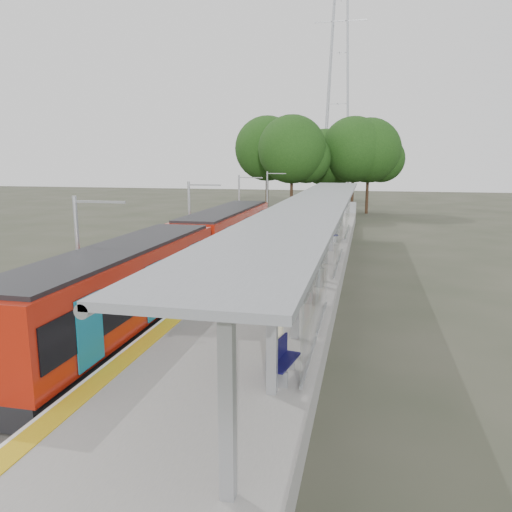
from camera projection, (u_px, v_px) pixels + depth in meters
The scene contains 16 objects.
ground at pixel (167, 466), 11.11m from camera, with size 200.00×200.00×0.00m, color #474438.
trackbed at pixel (223, 266), 31.21m from camera, with size 3.00×70.00×0.24m, color #59544C.
platform at pixel (295, 263), 30.18m from camera, with size 6.00×50.00×1.00m, color gray.
tactile_strip at pixel (254, 253), 30.62m from camera, with size 0.60×50.00×0.02m, color gold.
end_fence at pixel (328, 207), 53.87m from camera, with size 6.00×0.10×1.20m, color #9EA0A5.
train at pixel (188, 254), 24.80m from camera, with size 2.74×27.60×3.62m.
canopy at pixel (316, 209), 25.47m from camera, with size 3.27×38.00×3.66m.
pylon at pixel (339, 79), 77.62m from camera, with size 8.00×4.00×38.00m, color #9EA0A5, non-canonical shape.
tree_cluster at pixel (320, 151), 60.81m from camera, with size 20.51×12.84×12.05m.
catenary_masts at pixel (191, 223), 30.08m from camera, with size 2.08×48.16×5.40m.
bench_near at pixel (281, 358), 13.21m from camera, with size 0.71×1.52×1.00m.
bench_mid at pixel (302, 284), 20.90m from camera, with size 0.57×1.58×1.06m.
bench_far at pixel (333, 233), 35.43m from camera, with size 0.74×1.60×1.05m.
info_pillar_near at pixel (276, 325), 15.01m from camera, with size 0.42×0.42×1.86m.
info_pillar_far at pixel (317, 231), 34.24m from camera, with size 0.43×0.43×1.91m.
litter_bin at pixel (320, 277), 22.63m from camera, with size 0.43×0.43×0.87m, color #9EA0A5.
Camera 1 is at (4.12, -9.34, 6.73)m, focal length 35.00 mm.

